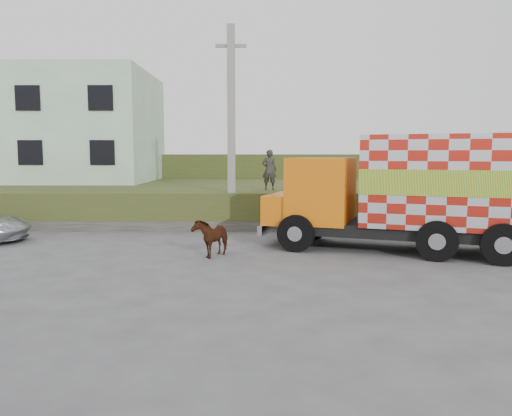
{
  "coord_description": "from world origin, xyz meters",
  "views": [
    {
      "loc": [
        0.1,
        -15.24,
        3.03
      ],
      "look_at": [
        -0.0,
        0.68,
        1.3
      ],
      "focal_mm": 35.0,
      "sensor_mm": 36.0,
      "label": 1
    }
  ],
  "objects_px": {
    "utility_pole": "(231,127)",
    "cow": "(212,237)",
    "cargo_truck": "(408,192)",
    "pedestrian": "(269,170)"
  },
  "relations": [
    {
      "from": "cargo_truck",
      "to": "pedestrian",
      "type": "xyz_separation_m",
      "value": [
        -4.19,
        5.96,
        0.51
      ]
    },
    {
      "from": "utility_pole",
      "to": "cow",
      "type": "relative_size",
      "value": 5.85
    },
    {
      "from": "utility_pole",
      "to": "cargo_truck",
      "type": "bearing_deg",
      "value": -37.81
    },
    {
      "from": "cargo_truck",
      "to": "pedestrian",
      "type": "bearing_deg",
      "value": 144.24
    },
    {
      "from": "utility_pole",
      "to": "pedestrian",
      "type": "bearing_deg",
      "value": 44.74
    },
    {
      "from": "utility_pole",
      "to": "cargo_truck",
      "type": "distance_m",
      "value": 7.57
    },
    {
      "from": "pedestrian",
      "to": "cow",
      "type": "bearing_deg",
      "value": 80.67
    },
    {
      "from": "utility_pole",
      "to": "cargo_truck",
      "type": "relative_size",
      "value": 0.95
    },
    {
      "from": "cargo_truck",
      "to": "cow",
      "type": "distance_m",
      "value": 6.22
    },
    {
      "from": "utility_pole",
      "to": "pedestrian",
      "type": "distance_m",
      "value": 2.76
    }
  ]
}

